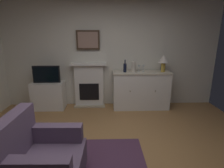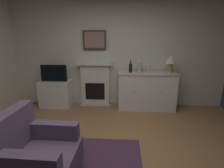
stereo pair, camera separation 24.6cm
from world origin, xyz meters
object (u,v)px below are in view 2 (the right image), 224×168
Objects in this scene: tv_set at (54,73)px; tv_cabinet at (56,94)px; table_lamp at (171,61)px; armchair at (36,155)px; sideboard_cabinet at (147,91)px; wine_glass_left at (145,67)px; fireplace_unit at (95,84)px; wine_glass_center at (150,67)px; vase_decorative at (139,67)px; wine_bottle at (131,68)px; framed_picture at (95,40)px.

tv_cabinet is at bearing 90.00° from tv_set.
armchair is at bearing -131.28° from table_lamp.
sideboard_cabinet is 1.82× the size of tv_cabinet.
table_lamp reaches higher than armchair.
wine_glass_left is 2.28m from tv_cabinet.
wine_glass_center is at bearing -7.99° from fireplace_unit.
tv_set reaches higher than armchair.
wine_glass_center is at bearing -179.16° from table_lamp.
vase_decorative reaches higher than wine_glass_left.
fireplace_unit is 0.81× the size of sideboard_cabinet.
armchair is at bearing -122.40° from wine_glass_left.
tv_set is (-2.18, -0.02, -0.17)m from wine_glass_left.
table_lamp is 0.53× the size of tv_cabinet.
wine_bottle is 1.96m from tv_cabinet.
sideboard_cabinet is 1.48× the size of armchair.
armchair is at bearing -74.47° from tv_set.
wine_bottle reaches higher than tv_cabinet.
table_lamp reaches higher than sideboard_cabinet.
wine_glass_left is at bearing -0.18° from tv_cabinet.
table_lamp is (0.51, 0.00, 0.73)m from sideboard_cabinet.
wine_glass_left is at bearing 57.60° from armchair.
fireplace_unit is 1.20m from vase_decorative.
fireplace_unit is 6.67× the size of wine_glass_left.
framed_picture is 0.60× the size of armchair.
framed_picture is 0.40× the size of sideboard_cabinet.
vase_decorative reaches higher than wine_glass_center.
tv_set is at bearing 179.87° from wine_bottle.
tv_set is at bearing -179.96° from wine_glass_center.
framed_picture reaches higher than tv_set.
table_lamp reaches higher than vase_decorative.
wine_glass_center is at bearing -0.55° from tv_cabinet.
sideboard_cabinet is 0.89m from table_lamp.
wine_bottle reaches higher than armchair.
tv_cabinet is at bearing 179.15° from wine_bottle.
table_lamp is at bearing 0.00° from sideboard_cabinet.
framed_picture reaches higher than tv_cabinet.
wine_bottle is 0.39× the size of tv_cabinet.
armchair is (0.66, -2.37, -0.48)m from tv_set.
tv_set is at bearing -179.83° from table_lamp.
framed_picture is at bearing 90.00° from fireplace_unit.
tv_set is at bearing 105.53° from armchair.
vase_decorative reaches higher than sideboard_cabinet.
table_lamp is (1.77, -0.18, 0.64)m from fireplace_unit.
table_lamp reaches higher than wine_glass_center.
tv_cabinet is at bearing -167.99° from framed_picture.
sideboard_cabinet is 8.27× the size of wine_glass_center.
sideboard_cabinet reaches higher than tv_cabinet.
sideboard_cabinet is 0.58m from wine_glass_center.
sideboard_cabinet is 0.58m from wine_glass_left.
sideboard_cabinet is 2.28m from tv_set.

